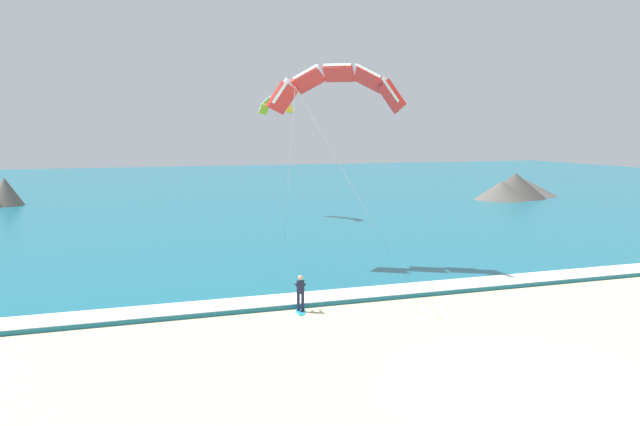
# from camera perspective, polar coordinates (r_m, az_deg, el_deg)

# --- Properties ---
(ground_plane) EXTENTS (200.00, 200.00, 0.00)m
(ground_plane) POSITION_cam_1_polar(r_m,az_deg,el_deg) (21.86, 18.57, -14.65)
(ground_plane) COLOR beige
(sea) EXTENTS (200.00, 120.00, 0.20)m
(sea) POSITION_cam_1_polar(r_m,az_deg,el_deg) (87.87, -10.34, 2.11)
(sea) COLOR #146075
(sea) RESTS_ON ground
(surf_foam) EXTENTS (200.00, 1.95, 0.04)m
(surf_foam) POSITION_cam_1_polar(r_m,az_deg,el_deg) (31.31, 5.61, -7.13)
(surf_foam) COLOR white
(surf_foam) RESTS_ON sea
(surfboard) EXTENTS (0.77, 1.47, 0.09)m
(surfboard) POSITION_cam_1_polar(r_m,az_deg,el_deg) (28.46, -1.80, -9.00)
(surfboard) COLOR #239EC6
(surfboard) RESTS_ON ground
(kitesurfer) EXTENTS (0.61, 0.60, 1.69)m
(kitesurfer) POSITION_cam_1_polar(r_m,az_deg,el_deg) (28.24, -1.81, -7.21)
(kitesurfer) COLOR #191E38
(kitesurfer) RESTS_ON ground
(kite_primary) EXTENTS (7.84, 9.52, 10.78)m
(kite_primary) POSITION_cam_1_polar(r_m,az_deg,el_deg) (36.31, 1.60, 11.68)
(kite_primary) COLOR red
(kite_distant) EXTENTS (2.38, 4.60, 1.65)m
(kite_distant) POSITION_cam_1_polar(r_m,az_deg,el_deg) (58.01, -4.07, 10.07)
(kite_distant) COLOR yellow
(headland_right) EXTENTS (13.46, 11.39, 3.20)m
(headland_right) POSITION_cam_1_polar(r_m,az_deg,el_deg) (79.27, 17.52, 2.22)
(headland_right) COLOR #47423D
(headland_right) RESTS_ON ground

